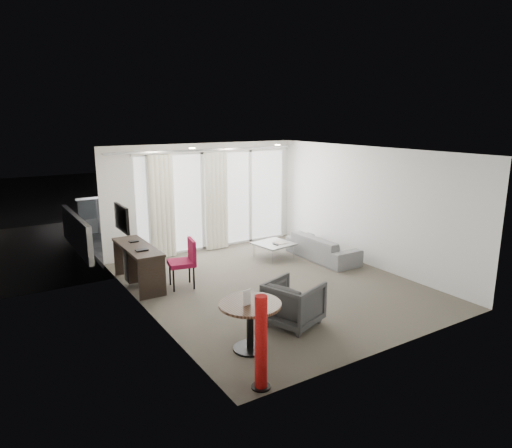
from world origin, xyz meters
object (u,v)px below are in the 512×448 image
tub_armchair (294,303)px  rattan_chair_a (207,222)px  round_table (250,326)px  rattan_chair_b (241,215)px  desk_chair (181,264)px  red_lamp (261,343)px  coffee_table (274,250)px  sofa (322,247)px  desk (138,266)px

tub_armchair → rattan_chair_a: bearing=-31.9°
round_table → rattan_chair_b: rattan_chair_b is taller
desk_chair → red_lamp: red_lamp is taller
tub_armchair → coffee_table: tub_armchair is taller
desk_chair → round_table: 2.78m
coffee_table → rattan_chair_b: rattan_chair_b is taller
round_table → coffee_table: 4.33m
round_table → sofa: 4.53m
desk_chair → sofa: (3.47, -0.05, -0.19)m
round_table → rattan_chair_a: rattan_chair_a is taller
rattan_chair_b → rattan_chair_a: bearing=-173.9°
red_lamp → rattan_chair_a: bearing=69.1°
coffee_table → desk_chair: bearing=-166.6°
coffee_table → sofa: 1.13m
desk_chair → tub_armchair: size_ratio=1.20×
desk → red_lamp: red_lamp is taller
round_table → red_lamp: red_lamp is taller
red_lamp → rattan_chair_b: red_lamp is taller
desk_chair → red_lamp: size_ratio=0.79×
sofa → round_table: bearing=127.1°
desk → tub_armchair: desk is taller
rattan_chair_a → tub_armchair: bearing=-97.0°
sofa → coffee_table: bearing=54.3°
desk_chair → tub_armchair: desk_chair is taller
round_table → tub_armchair: 1.05m
tub_armchair → rattan_chair_b: size_ratio=1.05×
rattan_chair_a → rattan_chair_b: bearing=29.0°
desk_chair → rattan_chair_a: 3.62m
desk_chair → rattan_chair_a: desk_chair is taller
tub_armchair → rattan_chair_b: 6.62m
sofa → rattan_chair_b: (-0.02, 3.69, 0.10)m
tub_armchair → rattan_chair_b: (2.59, 6.09, 0.02)m
sofa → rattan_chair_b: size_ratio=2.53×
desk → round_table: size_ratio=1.92×
desk → coffee_table: bearing=0.9°
desk → sofa: bearing=-8.3°
round_table → rattan_chair_a: bearing=69.5°
tub_armchair → sofa: 3.55m
tub_armchair → sofa: bearing=-67.3°
red_lamp → sofa: red_lamp is taller
desk → desk_chair: size_ratio=1.79×
coffee_table → rattan_chair_b: size_ratio=1.06×
round_table → desk: bearing=98.8°
tub_armchair → desk_chair: bearing=-0.7°
red_lamp → round_table: bearing=66.6°
round_table → red_lamp: size_ratio=0.74×
round_table → coffee_table: size_ratio=1.10×
coffee_table → desk: bearing=-179.1°
desk → desk_chair: 0.87m
desk → coffee_table: size_ratio=2.12×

